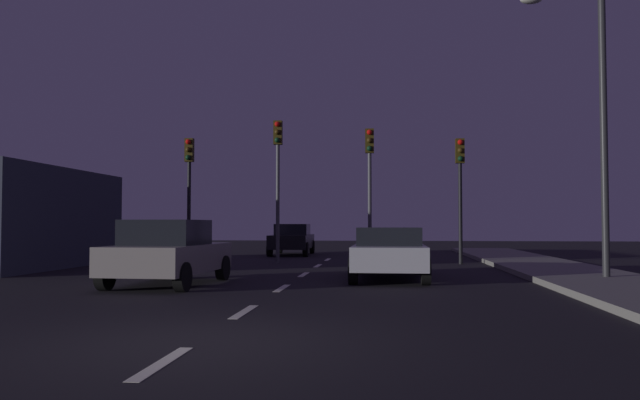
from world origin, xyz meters
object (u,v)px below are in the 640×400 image
at_px(traffic_signal_far_left, 189,175).
at_px(traffic_signal_center_right, 370,169).
at_px(car_stopped_ahead, 389,252).
at_px(car_oncoming_far, 292,239).
at_px(traffic_signal_far_right, 460,176).
at_px(street_lamp_right, 590,105).
at_px(car_adjacent_lane, 168,252).
at_px(traffic_signal_center_left, 278,164).

relative_size(traffic_signal_far_left, traffic_signal_center_right, 0.95).
relative_size(car_stopped_ahead, car_oncoming_far, 1.04).
distance_m(traffic_signal_far_right, street_lamp_right, 7.36).
distance_m(traffic_signal_far_left, traffic_signal_far_right, 10.18).
bearing_deg(car_adjacent_lane, traffic_signal_center_left, 82.39).
bearing_deg(car_stopped_ahead, street_lamp_right, -5.65).
bearing_deg(car_stopped_ahead, car_oncoming_far, 109.73).
xyz_separation_m(traffic_signal_center_left, car_stopped_ahead, (4.11, -6.36, -3.01)).
xyz_separation_m(traffic_signal_center_right, car_oncoming_far, (-3.82, 6.13, -2.75)).
bearing_deg(traffic_signal_center_right, car_oncoming_far, 121.93).
height_order(traffic_signal_far_left, traffic_signal_center_left, traffic_signal_center_left).
bearing_deg(car_oncoming_far, car_stopped_ahead, -70.27).
relative_size(traffic_signal_far_left, street_lamp_right, 0.64).
bearing_deg(traffic_signal_far_right, car_stopped_ahead, -112.53).
bearing_deg(traffic_signal_far_right, traffic_signal_far_left, 180.00).
xyz_separation_m(traffic_signal_far_left, car_stopped_ahead, (7.55, -6.36, -2.61)).
height_order(traffic_signal_far_left, car_oncoming_far, traffic_signal_far_left).
bearing_deg(car_adjacent_lane, street_lamp_right, 9.54).
relative_size(car_stopped_ahead, street_lamp_right, 0.59).
xyz_separation_m(traffic_signal_far_left, car_adjacent_lane, (2.29, -8.58, -2.55)).
bearing_deg(traffic_signal_center_right, traffic_signal_center_left, 179.99).
bearing_deg(traffic_signal_far_left, car_stopped_ahead, -40.11).
distance_m(traffic_signal_far_left, car_stopped_ahead, 10.21).
distance_m(traffic_signal_center_left, traffic_signal_center_right, 3.46).
distance_m(car_stopped_ahead, street_lamp_right, 6.30).
bearing_deg(traffic_signal_center_left, car_adjacent_lane, -97.61).
height_order(traffic_signal_far_left, car_stopped_ahead, traffic_signal_far_left).
relative_size(traffic_signal_center_right, traffic_signal_far_right, 1.09).
height_order(traffic_signal_far_right, car_oncoming_far, traffic_signal_far_right).
relative_size(traffic_signal_far_right, car_stopped_ahead, 1.04).
height_order(traffic_signal_far_right, street_lamp_right, street_lamp_right).
bearing_deg(traffic_signal_center_left, car_stopped_ahead, -57.12).
height_order(traffic_signal_center_right, traffic_signal_far_right, traffic_signal_center_right).
distance_m(traffic_signal_center_right, traffic_signal_far_right, 3.31).
relative_size(traffic_signal_center_right, car_stopped_ahead, 1.14).
xyz_separation_m(traffic_signal_center_right, car_adjacent_lane, (-4.60, -8.58, -2.72)).
bearing_deg(traffic_signal_center_left, car_oncoming_far, 93.45).
bearing_deg(traffic_signal_center_right, car_adjacent_lane, -118.18).
bearing_deg(car_oncoming_far, traffic_signal_center_left, -86.55).
distance_m(traffic_signal_center_left, car_oncoming_far, 6.83).
height_order(traffic_signal_center_left, street_lamp_right, street_lamp_right).
distance_m(traffic_signal_center_left, street_lamp_right, 11.45).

